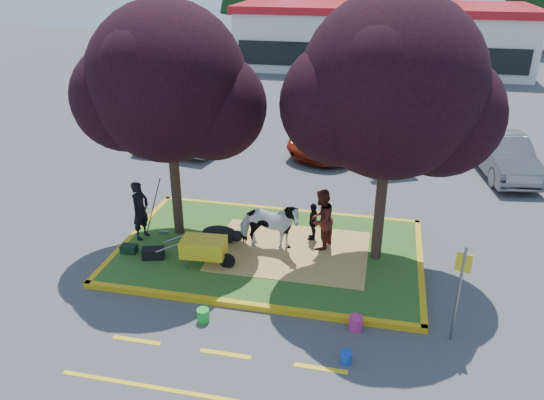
% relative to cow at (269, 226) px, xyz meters
% --- Properties ---
extents(ground, '(90.00, 90.00, 0.00)m').
position_rel_cow_xyz_m(ground, '(-0.01, 0.06, -0.88)').
color(ground, '#424244').
rests_on(ground, ground).
extents(median_island, '(8.00, 5.00, 0.15)m').
position_rel_cow_xyz_m(median_island, '(-0.01, 0.06, -0.80)').
color(median_island, '#26561B').
rests_on(median_island, ground).
extents(curb_near, '(8.30, 0.16, 0.15)m').
position_rel_cow_xyz_m(curb_near, '(-0.01, -2.52, -0.80)').
color(curb_near, gold).
rests_on(curb_near, ground).
extents(curb_far, '(8.30, 0.16, 0.15)m').
position_rel_cow_xyz_m(curb_far, '(-0.01, 2.64, -0.80)').
color(curb_far, gold).
rests_on(curb_far, ground).
extents(curb_left, '(0.16, 5.30, 0.15)m').
position_rel_cow_xyz_m(curb_left, '(-4.09, 0.06, -0.80)').
color(curb_left, gold).
rests_on(curb_left, ground).
extents(curb_right, '(0.16, 5.30, 0.15)m').
position_rel_cow_xyz_m(curb_right, '(4.07, 0.06, -0.80)').
color(curb_right, gold).
rests_on(curb_right, ground).
extents(straw_bedding, '(4.20, 3.00, 0.01)m').
position_rel_cow_xyz_m(straw_bedding, '(0.59, 0.06, -0.72)').
color(straw_bedding, tan).
rests_on(straw_bedding, median_island).
extents(tree_purple_left, '(5.06, 4.20, 6.51)m').
position_rel_cow_xyz_m(tree_purple_left, '(-2.79, 0.44, 3.48)').
color(tree_purple_left, black).
rests_on(tree_purple_left, median_island).
extents(tree_purple_right, '(5.30, 4.40, 6.82)m').
position_rel_cow_xyz_m(tree_purple_right, '(2.91, 0.24, 3.68)').
color(tree_purple_right, black).
rests_on(tree_purple_right, median_island).
extents(fire_lane_stripe_a, '(1.10, 0.12, 0.01)m').
position_rel_cow_xyz_m(fire_lane_stripe_a, '(-2.01, -4.14, -0.88)').
color(fire_lane_stripe_a, yellow).
rests_on(fire_lane_stripe_a, ground).
extents(fire_lane_stripe_b, '(1.10, 0.12, 0.01)m').
position_rel_cow_xyz_m(fire_lane_stripe_b, '(-0.01, -4.14, -0.88)').
color(fire_lane_stripe_b, yellow).
rests_on(fire_lane_stripe_b, ground).
extents(fire_lane_stripe_c, '(1.10, 0.12, 0.01)m').
position_rel_cow_xyz_m(fire_lane_stripe_c, '(1.99, -4.14, -0.88)').
color(fire_lane_stripe_c, yellow).
rests_on(fire_lane_stripe_c, ground).
extents(fire_lane_long, '(6.00, 0.10, 0.01)m').
position_rel_cow_xyz_m(fire_lane_long, '(-0.01, -5.34, -0.88)').
color(fire_lane_long, yellow).
rests_on(fire_lane_long, ground).
extents(retail_building, '(20.40, 8.40, 4.40)m').
position_rel_cow_xyz_m(retail_building, '(1.99, 28.04, 1.37)').
color(retail_building, silver).
rests_on(retail_building, ground).
extents(cow, '(1.73, 0.80, 1.46)m').
position_rel_cow_xyz_m(cow, '(0.00, 0.00, 0.00)').
color(cow, white).
rests_on(cow, median_island).
extents(calf, '(1.09, 0.63, 0.46)m').
position_rel_cow_xyz_m(calf, '(-1.46, 0.16, -0.50)').
color(calf, black).
rests_on(calf, median_island).
extents(handler, '(0.53, 0.70, 1.72)m').
position_rel_cow_xyz_m(handler, '(-3.71, -0.07, 0.13)').
color(handler, black).
rests_on(handler, median_island).
extents(visitor_a, '(0.86, 0.99, 1.74)m').
position_rel_cow_xyz_m(visitor_a, '(1.37, 0.43, 0.14)').
color(visitor_a, '#4D1A16').
rests_on(visitor_a, median_island).
extents(visitor_b, '(0.28, 0.66, 1.13)m').
position_rel_cow_xyz_m(visitor_b, '(1.09, 0.87, -0.17)').
color(visitor_b, black).
rests_on(visitor_b, median_island).
extents(wheelbarrow, '(2.06, 0.76, 0.77)m').
position_rel_cow_xyz_m(wheelbarrow, '(-1.47, -1.13, -0.20)').
color(wheelbarrow, black).
rests_on(wheelbarrow, median_island).
extents(gear_bag_dark, '(0.64, 0.47, 0.29)m').
position_rel_cow_xyz_m(gear_bag_dark, '(-2.94, -1.09, -0.58)').
color(gear_bag_dark, black).
rests_on(gear_bag_dark, median_island).
extents(gear_bag_green, '(0.43, 0.27, 0.23)m').
position_rel_cow_xyz_m(gear_bag_green, '(-3.71, -0.97, -0.62)').
color(gear_bag_green, black).
rests_on(gear_bag_green, median_island).
extents(sign_post, '(0.32, 0.11, 2.29)m').
position_rel_cow_xyz_m(sign_post, '(4.62, -2.64, 0.52)').
color(sign_post, slate).
rests_on(sign_post, ground).
extents(bucket_green, '(0.29, 0.29, 0.31)m').
position_rel_cow_xyz_m(bucket_green, '(-0.82, -3.18, -0.73)').
color(bucket_green, green).
rests_on(bucket_green, ground).
extents(bucket_pink, '(0.39, 0.39, 0.33)m').
position_rel_cow_xyz_m(bucket_pink, '(2.58, -2.74, -0.71)').
color(bucket_pink, '#CC2D79').
rests_on(bucket_pink, ground).
extents(bucket_blue, '(0.24, 0.24, 0.26)m').
position_rel_cow_xyz_m(bucket_blue, '(2.47, -3.85, -0.75)').
color(bucket_blue, blue).
rests_on(bucket_blue, ground).
extents(car_black, '(1.79, 4.16, 1.40)m').
position_rel_cow_xyz_m(car_black, '(-6.57, 8.38, -0.18)').
color(car_black, black).
rests_on(car_black, ground).
extents(car_silver, '(1.98, 4.15, 1.31)m').
position_rel_cow_xyz_m(car_silver, '(-4.37, 8.13, -0.22)').
color(car_silver, '#A8ACB1').
rests_on(car_silver, ground).
extents(car_red, '(4.54, 6.07, 1.53)m').
position_rel_cow_xyz_m(car_red, '(1.04, 9.10, -0.11)').
color(car_red, maroon).
rests_on(car_red, ground).
extents(car_white, '(4.16, 5.71, 1.54)m').
position_rel_cow_xyz_m(car_white, '(2.27, 9.02, -0.11)').
color(car_white, silver).
rests_on(car_white, ground).
extents(car_grey, '(2.27, 4.73, 1.50)m').
position_rel_cow_xyz_m(car_grey, '(7.28, 7.69, -0.13)').
color(car_grey, slate).
rests_on(car_grey, ground).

